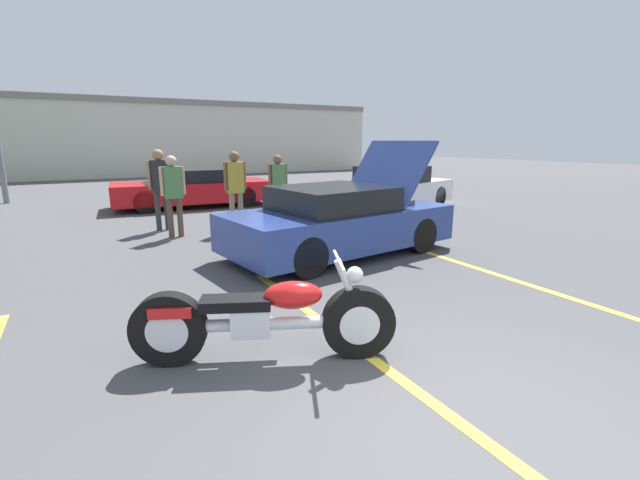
% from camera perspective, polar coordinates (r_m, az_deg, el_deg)
% --- Properties ---
extents(ground_plane, '(80.00, 80.00, 0.00)m').
position_cam_1_polar(ground_plane, '(3.41, 21.98, -24.85)').
color(ground_plane, '#474749').
extents(parking_stripe_back, '(0.12, 5.86, 0.01)m').
position_cam_1_polar(parking_stripe_back, '(4.34, 6.50, -15.07)').
color(parking_stripe_back, yellow).
rests_on(parking_stripe_back, ground).
extents(parking_stripe_far, '(0.12, 5.86, 0.01)m').
position_cam_1_polar(parking_stripe_far, '(6.65, 30.25, -6.65)').
color(parking_stripe_far, yellow).
rests_on(parking_stripe_far, ground).
extents(far_building, '(32.00, 4.20, 4.40)m').
position_cam_1_polar(far_building, '(28.59, -25.20, 12.48)').
color(far_building, beige).
rests_on(far_building, ground).
extents(motorcycle, '(2.32, 1.18, 0.99)m').
position_cam_1_polar(motorcycle, '(4.11, -7.37, -10.40)').
color(motorcycle, black).
rests_on(motorcycle, ground).
extents(show_car_hood_open, '(4.39, 2.43, 2.05)m').
position_cam_1_polar(show_car_hood_open, '(7.82, 2.66, 2.58)').
color(show_car_hood_open, navy).
rests_on(show_car_hood_open, ground).
extents(parked_car_right_row, '(4.35, 2.87, 1.31)m').
position_cam_1_polar(parked_car_right_row, '(13.28, 9.85, 6.74)').
color(parked_car_right_row, white).
rests_on(parked_car_right_row, ground).
extents(parked_car_mid_row, '(4.85, 2.22, 1.18)m').
position_cam_1_polar(parked_car_mid_row, '(14.20, -16.78, 6.60)').
color(parked_car_mid_row, red).
rests_on(parked_car_mid_row, ground).
extents(spectator_near_motorcycle, '(0.52, 0.24, 1.82)m').
position_cam_1_polar(spectator_near_motorcycle, '(10.00, -11.23, 7.39)').
color(spectator_near_motorcycle, gray).
rests_on(spectator_near_motorcycle, ground).
extents(spectator_by_show_car, '(0.52, 0.24, 1.86)m').
position_cam_1_polar(spectator_by_show_car, '(10.55, -20.55, 7.25)').
color(spectator_by_show_car, '#333338').
rests_on(spectator_by_show_car, ground).
extents(spectator_midground, '(0.52, 0.22, 1.70)m').
position_cam_1_polar(spectator_midground, '(10.99, -5.61, 7.63)').
color(spectator_midground, '#333338').
rests_on(spectator_midground, ground).
extents(spectator_far_lot, '(0.52, 0.23, 1.75)m').
position_cam_1_polar(spectator_far_lot, '(9.67, -19.00, 6.44)').
color(spectator_far_lot, brown).
rests_on(spectator_far_lot, ground).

